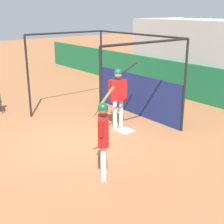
{
  "coord_description": "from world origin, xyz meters",
  "views": [
    {
      "loc": [
        6.92,
        -4.1,
        3.53
      ],
      "look_at": [
        0.97,
        0.59,
        1.02
      ],
      "focal_mm": 50.0,
      "sensor_mm": 36.0,
      "label": 1
    }
  ],
  "objects": [
    {
      "name": "ground_plane",
      "position": [
        0.0,
        0.0,
        0.0
      ],
      "size": [
        60.0,
        60.0,
        0.0
      ],
      "primitive_type": "plane",
      "color": "#935B38"
    },
    {
      "name": "outfield_wall",
      "position": [
        0.0,
        5.99,
        0.73
      ],
      "size": [
        24.0,
        0.12,
        1.46
      ],
      "color": "#196038",
      "rests_on": "ground"
    },
    {
      "name": "batting_cage",
      "position": [
        -0.74,
        2.56,
        1.15
      ],
      "size": [
        4.15,
        3.09,
        2.78
      ],
      "color": "black",
      "rests_on": "ground"
    },
    {
      "name": "home_plate",
      "position": [
        0.24,
        1.68,
        0.01
      ],
      "size": [
        0.44,
        0.44,
        0.02
      ],
      "color": "white",
      "rests_on": "ground"
    },
    {
      "name": "player_batter",
      "position": [
        -0.12,
        1.69,
        1.14
      ],
      "size": [
        0.61,
        1.0,
        2.01
      ],
      "rotation": [
        0.0,
        0.0,
        1.14
      ],
      "color": "silver",
      "rests_on": "ground"
    },
    {
      "name": "player_waiting",
      "position": [
        2.05,
        -0.5,
        1.04
      ],
      "size": [
        0.81,
        0.61,
        1.99
      ],
      "rotation": [
        0.0,
        0.0,
        2.51
      ],
      "color": "silver",
      "rests_on": "ground"
    }
  ]
}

